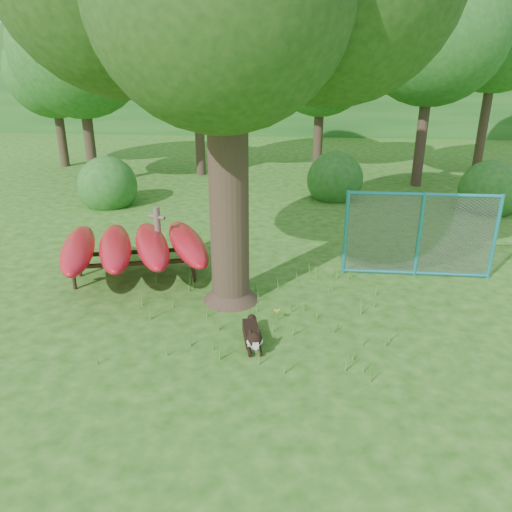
{
  "coord_description": "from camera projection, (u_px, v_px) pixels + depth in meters",
  "views": [
    {
      "loc": [
        1.0,
        -7.0,
        4.32
      ],
      "look_at": [
        0.2,
        1.2,
        1.0
      ],
      "focal_mm": 35.0,
      "sensor_mm": 36.0,
      "label": 1
    }
  ],
  "objects": [
    {
      "name": "shrub_left",
      "position": [
        110.0,
        205.0,
        15.54
      ],
      "size": [
        1.8,
        1.8,
        1.8
      ],
      "primitive_type": "sphere",
      "color": "#1E5B1D",
      "rests_on": "ground"
    },
    {
      "name": "fence_section",
      "position": [
        419.0,
        235.0,
        10.22
      ],
      "size": [
        3.07,
        0.09,
        2.99
      ],
      "rotation": [
        0.0,
        0.0,
        -0.0
      ],
      "color": "teal",
      "rests_on": "ground"
    },
    {
      "name": "husky_dog",
      "position": [
        253.0,
        336.0,
        7.97
      ],
      "size": [
        0.41,
        1.02,
        0.45
      ],
      "rotation": [
        0.0,
        0.0,
        0.22
      ],
      "color": "black",
      "rests_on": "ground"
    },
    {
      "name": "wooden_post",
      "position": [
        159.0,
        238.0,
        10.51
      ],
      "size": [
        0.39,
        0.21,
        1.43
      ],
      "rotation": [
        0.0,
        0.0,
        -0.36
      ],
      "color": "brown",
      "rests_on": "ground"
    },
    {
      "name": "bg_tree_c",
      "position": [
        322.0,
        62.0,
        18.5
      ],
      "size": [
        4.0,
        4.0,
        6.12
      ],
      "color": "#34261C",
      "rests_on": "ground"
    },
    {
      "name": "wooded_hillside",
      "position": [
        292.0,
        77.0,
        32.9
      ],
      "size": [
        80.0,
        12.0,
        6.0
      ],
      "primitive_type": "cube",
      "color": "#1E5B1D",
      "rests_on": "ground"
    },
    {
      "name": "bg_tree_a",
      "position": [
        78.0,
        50.0,
        16.31
      ],
      "size": [
        4.4,
        4.4,
        6.7
      ],
      "color": "#34261C",
      "rests_on": "ground"
    },
    {
      "name": "ground",
      "position": [
        237.0,
        339.0,
        8.17
      ],
      "size": [
        80.0,
        80.0,
        0.0
      ],
      "primitive_type": "plane",
      "color": "#1F5310",
      "rests_on": "ground"
    },
    {
      "name": "bg_tree_f",
      "position": [
        52.0,
        72.0,
        19.58
      ],
      "size": [
        3.6,
        3.6,
        5.55
      ],
      "color": "#34261C",
      "rests_on": "ground"
    },
    {
      "name": "bg_tree_e",
      "position": [
        499.0,
        29.0,
        18.42
      ],
      "size": [
        4.6,
        4.6,
        7.55
      ],
      "color": "#34261C",
      "rests_on": "ground"
    },
    {
      "name": "shrub_mid",
      "position": [
        334.0,
        198.0,
        16.3
      ],
      "size": [
        1.8,
        1.8,
        1.8
      ],
      "primitive_type": "sphere",
      "color": "#1E5B1D",
      "rests_on": "ground"
    },
    {
      "name": "wildflower_clump",
      "position": [
        277.0,
        311.0,
        8.66
      ],
      "size": [
        0.11,
        0.1,
        0.24
      ],
      "rotation": [
        0.0,
        0.0,
        -0.08
      ],
      "color": "#49852B",
      "rests_on": "ground"
    },
    {
      "name": "bg_tree_d",
      "position": [
        434.0,
        30.0,
        15.98
      ],
      "size": [
        4.8,
        4.8,
        7.5
      ],
      "color": "#34261C",
      "rests_on": "ground"
    },
    {
      "name": "bg_tree_b",
      "position": [
        195.0,
        16.0,
        17.42
      ],
      "size": [
        5.2,
        5.2,
        8.22
      ],
      "color": "#34261C",
      "rests_on": "ground"
    },
    {
      "name": "shrub_right",
      "position": [
        486.0,
        210.0,
        14.97
      ],
      "size": [
        1.8,
        1.8,
        1.8
      ],
      "primitive_type": "sphere",
      "color": "#1E5B1D",
      "rests_on": "ground"
    },
    {
      "name": "kayak_rack",
      "position": [
        134.0,
        246.0,
        10.12
      ],
      "size": [
        3.68,
        3.3,
        0.94
      ],
      "rotation": [
        0.0,
        0.0,
        0.25
      ],
      "color": "black",
      "rests_on": "ground"
    }
  ]
}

